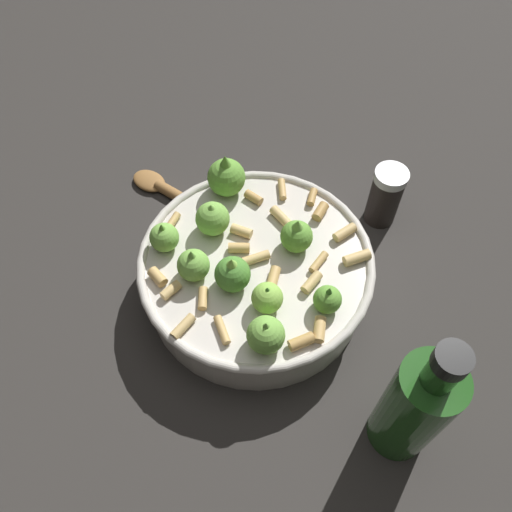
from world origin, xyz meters
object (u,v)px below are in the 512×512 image
object	(u,v)px
olive_oil_bottle	(415,407)
wooden_spoon	(187,201)
cooking_pan	(254,270)
pepper_shaker	(385,196)

from	to	relation	value
olive_oil_bottle	wooden_spoon	xyz separation A→B (m)	(0.39, 0.10, -0.08)
cooking_pan	pepper_shaker	distance (m)	0.21
cooking_pan	wooden_spoon	bearing A→B (deg)	10.80
pepper_shaker	olive_oil_bottle	bearing A→B (deg)	151.85
cooking_pan	pepper_shaker	world-z (taller)	cooking_pan
wooden_spoon	pepper_shaker	bearing A→B (deg)	-119.05
olive_oil_bottle	pepper_shaker	bearing A→B (deg)	-28.15
pepper_shaker	wooden_spoon	xyz separation A→B (m)	(0.13, 0.23, -0.04)
cooking_pan	olive_oil_bottle	distance (m)	0.24
cooking_pan	olive_oil_bottle	bearing A→B (deg)	-164.00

